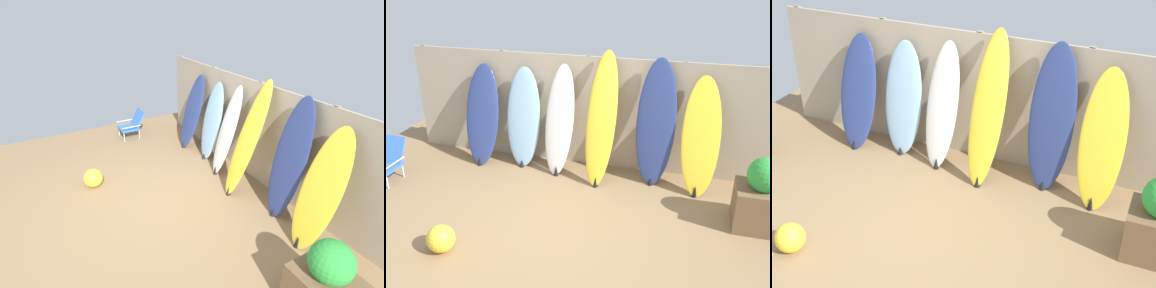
{
  "view_description": "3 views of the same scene",
  "coord_description": "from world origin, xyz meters",
  "views": [
    {
      "loc": [
        3.73,
        -1.39,
        3.03
      ],
      "look_at": [
        -0.1,
        0.75,
        0.92
      ],
      "focal_mm": 28.0,
      "sensor_mm": 36.0,
      "label": 1
    },
    {
      "loc": [
        1.56,
        -4.24,
        3.25
      ],
      "look_at": [
        0.12,
        0.95,
        0.81
      ],
      "focal_mm": 40.0,
      "sensor_mm": 36.0,
      "label": 2
    },
    {
      "loc": [
        2.46,
        -4.09,
        3.96
      ],
      "look_at": [
        0.31,
        0.82,
        0.86
      ],
      "focal_mm": 50.0,
      "sensor_mm": 36.0,
      "label": 3
    }
  ],
  "objects": [
    {
      "name": "surfboard_yellow_5",
      "position": [
        1.76,
        1.6,
        0.82
      ],
      "size": [
        0.58,
        0.66,
        1.67
      ],
      "color": "yellow",
      "rests_on": "ground"
    },
    {
      "name": "surfboard_white_2",
      "position": [
        -0.37,
        1.64,
        0.84
      ],
      "size": [
        0.52,
        0.58,
        1.7
      ],
      "color": "white",
      "rests_on": "ground"
    },
    {
      "name": "beach_ball",
      "position": [
        -1.09,
        -0.71,
        0.17
      ],
      "size": [
        0.33,
        0.33,
        0.33
      ],
      "primitive_type": "sphere",
      "color": "yellow",
      "rests_on": "ground"
    },
    {
      "name": "surfboard_skyblue_1",
      "position": [
        -1.0,
        1.72,
        0.8
      ],
      "size": [
        0.57,
        0.43,
        1.61
      ],
      "color": "#8CB7D6",
      "rests_on": "ground"
    },
    {
      "name": "surfboard_navy_0",
      "position": [
        -1.7,
        1.65,
        0.8
      ],
      "size": [
        0.59,
        0.59,
        1.61
      ],
      "color": "navy",
      "rests_on": "ground"
    },
    {
      "name": "fence_back",
      "position": [
        -0.0,
        2.01,
        0.9
      ],
      "size": [
        6.08,
        0.11,
        1.8
      ],
      "color": "tan",
      "rests_on": "ground"
    },
    {
      "name": "surfboard_navy_4",
      "position": [
        1.1,
        1.7,
        0.93
      ],
      "size": [
        0.58,
        0.45,
        1.88
      ],
      "color": "navy",
      "rests_on": "ground"
    },
    {
      "name": "surfboard_yellow_3",
      "position": [
        0.31,
        1.56,
        0.96
      ],
      "size": [
        0.48,
        0.79,
        1.95
      ],
      "color": "yellow",
      "rests_on": "ground"
    },
    {
      "name": "ground",
      "position": [
        0.0,
        0.0,
        0.0
      ],
      "size": [
        7.68,
        7.68,
        0.0
      ],
      "primitive_type": "plane",
      "color": "#8E704C"
    }
  ]
}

